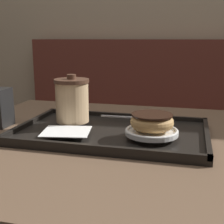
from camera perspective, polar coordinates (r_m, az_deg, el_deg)
name	(u,v)px	position (r m, az deg, el deg)	size (l,w,h in m)	color
wall_behind	(163,3)	(1.88, 9.32, 19.10)	(8.00, 0.05, 2.40)	tan
booth_bench	(131,163)	(1.79, 3.45, -9.31)	(1.27, 0.44, 1.00)	brown
cafe_table	(117,198)	(0.89, 0.94, -15.49)	(0.96, 0.83, 0.75)	brown
serving_tray	(112,132)	(0.85, 0.00, -3.74)	(0.51, 0.32, 0.02)	black
napkin_paper	(66,131)	(0.80, -8.36, -3.53)	(0.13, 0.12, 0.00)	white
coffee_cup_front	(72,100)	(0.88, -7.31, 2.15)	(0.10, 0.10, 0.13)	#E0B784
plate_with_chocolate_donut	(152,132)	(0.78, 7.26, -3.60)	(0.13, 0.13, 0.01)	white
donut_chocolate_glazed	(152,121)	(0.77, 7.32, -1.72)	(0.11, 0.11, 0.04)	tan
spoon	(133,117)	(0.93, 3.81, -0.84)	(0.13, 0.02, 0.01)	silver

